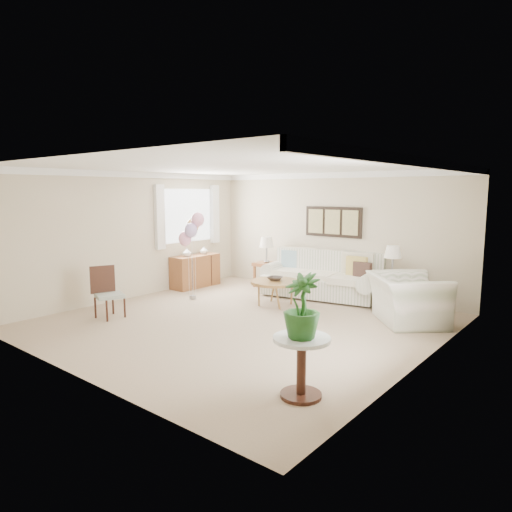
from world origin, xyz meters
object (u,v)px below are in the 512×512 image
Objects in this scene: sofa at (322,279)px; coffee_table at (275,283)px; accent_chair at (107,291)px; armchair at (407,299)px; balloon_cluster at (192,229)px.

sofa is 2.88× the size of coffee_table.
accent_chair reaches higher than coffee_table.
sofa reaches higher than accent_chair.
armchair reaches higher than coffee_table.
sofa is at bearing 60.45° from accent_chair.
armchair is 4.32m from balloon_cluster.
coffee_table is 2.01m from balloon_cluster.
armchair is at bearing 15.54° from balloon_cluster.
balloon_cluster is (-4.04, -1.12, 1.04)m from armchair.
coffee_table is 0.54× the size of balloon_cluster.
sofa is at bearing 74.57° from coffee_table.
coffee_table is (-0.33, -1.20, 0.07)m from sofa.
balloon_cluster reaches higher than coffee_table.
sofa is at bearing 28.69° from armchair.
sofa is 2.22m from armchair.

